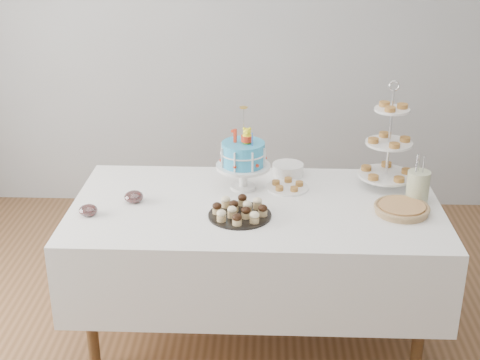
{
  "coord_description": "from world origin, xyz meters",
  "views": [
    {
      "loc": [
        0.04,
        -2.85,
        2.25
      ],
      "look_at": [
        -0.08,
        0.3,
        0.91
      ],
      "focal_mm": 50.0,
      "sensor_mm": 36.0,
      "label": 1
    }
  ],
  "objects_px": {
    "plate_stack": "(288,170)",
    "utensil_pitcher": "(418,186)",
    "table": "(256,243)",
    "pie": "(402,208)",
    "jam_bowl_b": "(134,197)",
    "tiered_stand": "(389,144)",
    "cupcake_tray": "(240,210)",
    "birthday_cake": "(243,167)",
    "pastry_plate": "(287,186)",
    "jam_bowl_a": "(88,210)"
  },
  "relations": [
    {
      "from": "birthday_cake",
      "to": "cupcake_tray",
      "type": "xyz_separation_m",
      "value": [
        -0.0,
        -0.35,
        -0.09
      ]
    },
    {
      "from": "jam_bowl_a",
      "to": "utensil_pitcher",
      "type": "distance_m",
      "value": 1.7
    },
    {
      "from": "table",
      "to": "jam_bowl_b",
      "type": "height_order",
      "value": "jam_bowl_b"
    },
    {
      "from": "cupcake_tray",
      "to": "plate_stack",
      "type": "distance_m",
      "value": 0.6
    },
    {
      "from": "table",
      "to": "jam_bowl_b",
      "type": "relative_size",
      "value": 19.02
    },
    {
      "from": "plate_stack",
      "to": "pastry_plate",
      "type": "height_order",
      "value": "plate_stack"
    },
    {
      "from": "pastry_plate",
      "to": "jam_bowl_a",
      "type": "relative_size",
      "value": 2.5
    },
    {
      "from": "plate_stack",
      "to": "utensil_pitcher",
      "type": "bearing_deg",
      "value": -27.18
    },
    {
      "from": "plate_stack",
      "to": "utensil_pitcher",
      "type": "height_order",
      "value": "utensil_pitcher"
    },
    {
      "from": "table",
      "to": "pie",
      "type": "distance_m",
      "value": 0.78
    },
    {
      "from": "pie",
      "to": "plate_stack",
      "type": "distance_m",
      "value": 0.74
    },
    {
      "from": "pie",
      "to": "jam_bowl_b",
      "type": "relative_size",
      "value": 2.79
    },
    {
      "from": "cupcake_tray",
      "to": "jam_bowl_b",
      "type": "distance_m",
      "value": 0.58
    },
    {
      "from": "tiered_stand",
      "to": "cupcake_tray",
      "type": "bearing_deg",
      "value": -152.5
    },
    {
      "from": "jam_bowl_a",
      "to": "pastry_plate",
      "type": "bearing_deg",
      "value": 20.23
    },
    {
      "from": "pastry_plate",
      "to": "cupcake_tray",
      "type": "bearing_deg",
      "value": -124.77
    },
    {
      "from": "jam_bowl_b",
      "to": "jam_bowl_a",
      "type": "bearing_deg",
      "value": -140.15
    },
    {
      "from": "tiered_stand",
      "to": "plate_stack",
      "type": "relative_size",
      "value": 3.35
    },
    {
      "from": "pastry_plate",
      "to": "utensil_pitcher",
      "type": "height_order",
      "value": "utensil_pitcher"
    },
    {
      "from": "pie",
      "to": "jam_bowl_b",
      "type": "bearing_deg",
      "value": 176.71
    },
    {
      "from": "utensil_pitcher",
      "to": "pie",
      "type": "bearing_deg",
      "value": -145.16
    },
    {
      "from": "pie",
      "to": "utensil_pitcher",
      "type": "height_order",
      "value": "utensil_pitcher"
    },
    {
      "from": "cupcake_tray",
      "to": "jam_bowl_a",
      "type": "bearing_deg",
      "value": -178.81
    },
    {
      "from": "table",
      "to": "pie",
      "type": "height_order",
      "value": "pie"
    },
    {
      "from": "pastry_plate",
      "to": "utensil_pitcher",
      "type": "distance_m",
      "value": 0.69
    },
    {
      "from": "table",
      "to": "pastry_plate",
      "type": "bearing_deg",
      "value": 51.37
    },
    {
      "from": "tiered_stand",
      "to": "plate_stack",
      "type": "distance_m",
      "value": 0.59
    },
    {
      "from": "table",
      "to": "tiered_stand",
      "type": "xyz_separation_m",
      "value": [
        0.71,
        0.27,
        0.48
      ]
    },
    {
      "from": "cupcake_tray",
      "to": "pie",
      "type": "height_order",
      "value": "cupcake_tray"
    },
    {
      "from": "cupcake_tray",
      "to": "plate_stack",
      "type": "bearing_deg",
      "value": 65.0
    },
    {
      "from": "cupcake_tray",
      "to": "pastry_plate",
      "type": "relative_size",
      "value": 1.37
    },
    {
      "from": "cupcake_tray",
      "to": "jam_bowl_b",
      "type": "xyz_separation_m",
      "value": [
        -0.56,
        0.15,
        -0.01
      ]
    },
    {
      "from": "pie",
      "to": "pastry_plate",
      "type": "distance_m",
      "value": 0.64
    },
    {
      "from": "birthday_cake",
      "to": "plate_stack",
      "type": "height_order",
      "value": "birthday_cake"
    },
    {
      "from": "birthday_cake",
      "to": "plate_stack",
      "type": "distance_m",
      "value": 0.33
    },
    {
      "from": "jam_bowl_b",
      "to": "utensil_pitcher",
      "type": "bearing_deg",
      "value": 2.08
    },
    {
      "from": "tiered_stand",
      "to": "jam_bowl_a",
      "type": "bearing_deg",
      "value": -164.61
    },
    {
      "from": "jam_bowl_a",
      "to": "birthday_cake",
      "type": "bearing_deg",
      "value": 25.47
    },
    {
      "from": "pie",
      "to": "jam_bowl_b",
      "type": "height_order",
      "value": "jam_bowl_b"
    },
    {
      "from": "plate_stack",
      "to": "pastry_plate",
      "type": "distance_m",
      "value": 0.19
    },
    {
      "from": "pie",
      "to": "tiered_stand",
      "type": "xyz_separation_m",
      "value": [
        -0.03,
        0.34,
        0.22
      ]
    },
    {
      "from": "table",
      "to": "pie",
      "type": "relative_size",
      "value": 6.82
    },
    {
      "from": "table",
      "to": "cupcake_tray",
      "type": "relative_size",
      "value": 6.03
    },
    {
      "from": "pie",
      "to": "cupcake_tray",
      "type": "bearing_deg",
      "value": -175.01
    },
    {
      "from": "cupcake_tray",
      "to": "utensil_pitcher",
      "type": "bearing_deg",
      "value": 12.53
    },
    {
      "from": "pie",
      "to": "utensil_pitcher",
      "type": "distance_m",
      "value": 0.18
    },
    {
      "from": "birthday_cake",
      "to": "jam_bowl_a",
      "type": "bearing_deg",
      "value": -135.02
    },
    {
      "from": "cupcake_tray",
      "to": "plate_stack",
      "type": "xyz_separation_m",
      "value": [
        0.25,
        0.55,
        -0.0
      ]
    },
    {
      "from": "pie",
      "to": "utensil_pitcher",
      "type": "relative_size",
      "value": 1.07
    },
    {
      "from": "plate_stack",
      "to": "jam_bowl_a",
      "type": "bearing_deg",
      "value": -151.07
    }
  ]
}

